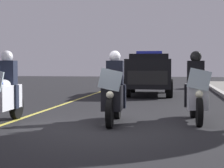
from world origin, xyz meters
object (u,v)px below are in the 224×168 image
at_px(police_motorcycle_lead_left, 4,94).
at_px(police_motorcycle_trailing, 196,93).
at_px(police_suv, 149,72).
at_px(cyclist_background, 194,75).
at_px(police_motorcycle_lead_right, 114,94).

distance_m(police_motorcycle_lead_left, police_motorcycle_trailing, 4.58).
bearing_deg(police_suv, cyclist_background, 156.34).
bearing_deg(police_motorcycle_trailing, police_motorcycle_lead_right, -74.49).
height_order(police_motorcycle_lead_right, cyclist_background, police_motorcycle_lead_right).
distance_m(police_motorcycle_lead_right, police_motorcycle_trailing, 2.00).
height_order(police_motorcycle_lead_left, police_motorcycle_lead_right, same).
bearing_deg(police_motorcycle_lead_right, police_motorcycle_trailing, 105.51).
distance_m(police_motorcycle_trailing, cyclist_background, 13.56).
distance_m(police_motorcycle_lead_left, police_motorcycle_lead_right, 2.57).
distance_m(police_motorcycle_lead_right, cyclist_background, 14.29).
relative_size(police_motorcycle_lead_right, cyclist_background, 1.22).
distance_m(police_motorcycle_lead_right, police_suv, 8.93).
xyz_separation_m(police_motorcycle_lead_right, police_suv, (-8.92, 0.19, 0.37)).
distance_m(police_motorcycle_lead_left, cyclist_background, 15.41).
relative_size(police_motorcycle_lead_left, police_motorcycle_lead_right, 1.00).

